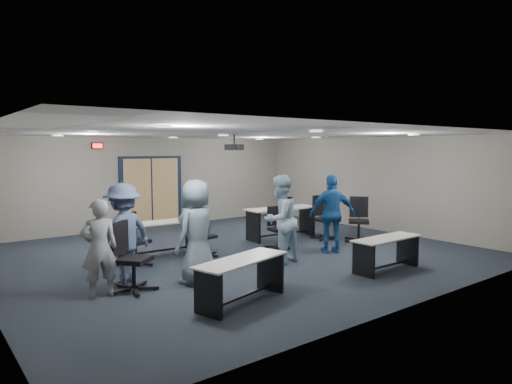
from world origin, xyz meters
TOP-DOWN VIEW (x-y plane):
  - floor at (0.00, 0.00)m, footprint 10.00×10.00m
  - back_wall at (0.00, 4.50)m, footprint 10.00×0.04m
  - front_wall at (0.00, -4.50)m, footprint 10.00×0.04m
  - right_wall at (5.00, 0.00)m, footprint 0.04×9.00m
  - ceiling at (0.00, 0.00)m, footprint 10.00×9.00m
  - double_door at (0.00, 4.46)m, footprint 2.00×0.07m
  - exit_sign at (-1.60, 4.44)m, footprint 0.32×0.07m
  - ceiling_projector at (0.30, 0.50)m, footprint 0.35×0.32m
  - ceiling_can_lights at (0.00, 0.25)m, footprint 6.24×5.74m
  - table_front_left at (-1.88, -2.82)m, footprint 1.78×0.99m
  - table_front_right at (1.46, -3.00)m, footprint 1.60×0.56m
  - table_back_left at (-1.49, 0.87)m, footprint 1.86×0.66m
  - table_back_right at (1.96, 0.72)m, footprint 2.04×0.80m
  - chair_back_a at (-2.26, 0.33)m, footprint 0.86×0.86m
  - chair_back_b at (-0.74, 0.17)m, footprint 0.68×0.68m
  - chair_back_c at (1.10, -0.22)m, footprint 0.73×0.73m
  - chair_back_d at (2.78, -0.11)m, footprint 0.83×0.83m
  - chair_loose_left at (-2.96, -1.26)m, footprint 1.02×1.02m
  - chair_loose_right at (3.23, -0.84)m, footprint 1.01×1.01m
  - person_gray at (-3.51, -1.22)m, footprint 0.62×0.44m
  - person_plaid at (-1.89, -1.48)m, footprint 1.05×0.88m
  - person_lightblue at (0.18, -1.31)m, footprint 1.02×0.87m
  - person_navy at (1.75, -1.29)m, footprint 1.13×0.90m
  - person_back at (-2.91, -0.71)m, footprint 1.29×0.99m

SIDE VIEW (x-z plane):
  - floor at x=0.00m, z-range 0.00..0.00m
  - table_front_right at x=1.46m, z-range 0.12..0.76m
  - table_front_left at x=-1.88m, z-range 0.13..0.81m
  - chair_back_b at x=-0.74m, z-range 0.00..0.95m
  - chair_back_c at x=1.10m, z-range 0.00..0.99m
  - table_back_left at x=-1.49m, z-range 0.01..1.03m
  - chair_back_a at x=-2.26m, z-range 0.00..1.07m
  - table_back_right at x=1.96m, z-range 0.15..0.96m
  - chair_loose_right at x=3.23m, z-range 0.00..1.13m
  - chair_back_d at x=2.78m, z-range 0.00..1.14m
  - chair_loose_left at x=-2.96m, z-range 0.00..1.16m
  - person_gray at x=-3.51m, z-range 0.00..1.58m
  - person_back at x=-2.91m, z-range 0.00..1.77m
  - person_navy at x=1.75m, z-range 0.00..1.79m
  - person_plaid at x=-1.89m, z-range 0.00..1.83m
  - person_lightblue at x=0.18m, z-range 0.00..1.83m
  - double_door at x=0.00m, z-range -0.05..2.15m
  - back_wall at x=0.00m, z-range 0.00..2.70m
  - front_wall at x=0.00m, z-range 0.00..2.70m
  - right_wall at x=5.00m, z-range 0.00..2.70m
  - ceiling_projector at x=0.30m, z-range 2.22..2.59m
  - exit_sign at x=-1.60m, z-range 2.36..2.54m
  - ceiling_can_lights at x=0.00m, z-range 2.66..2.68m
  - ceiling at x=0.00m, z-range 2.68..2.72m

